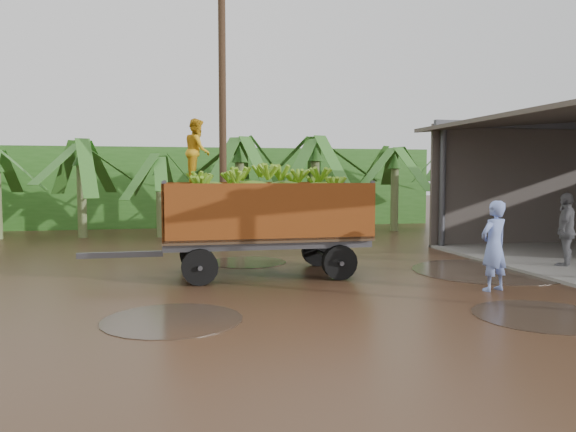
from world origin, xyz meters
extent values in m
plane|color=black|center=(0.00, 0.00, 0.00)|extent=(100.00, 100.00, 0.00)
cube|color=#2D661E|center=(-2.00, 16.00, 1.80)|extent=(22.00, 3.00, 3.60)
cube|color=#47474C|center=(-4.39, 2.10, 0.57)|extent=(1.87, 0.13, 0.12)
imported|color=gold|center=(-2.64, 2.17, 2.91)|extent=(0.61, 0.75, 1.46)
imported|color=#7992DD|center=(3.15, -0.71, 0.92)|extent=(0.78, 0.63, 1.84)
imported|color=slate|center=(6.47, 1.39, 0.96)|extent=(1.14, 1.10, 1.91)
cylinder|color=#47301E|center=(-1.55, 7.64, 4.39)|extent=(0.24, 0.24, 8.78)
camera|label=1|loc=(-3.29, -10.90, 2.35)|focal=35.00mm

